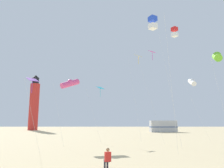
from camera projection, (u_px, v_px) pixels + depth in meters
kite_flyer_standing at (108, 158)px, 11.97m from camera, size 0.44×0.56×1.16m
kite_tube_rainbow at (71, 83)px, 25.88m from camera, size 3.21×3.19×7.87m
kite_diamond_magenta at (153, 56)px, 28.62m from camera, size 3.02×3.00×12.12m
kite_box_blue at (154, 23)px, 18.62m from camera, size 2.23×2.38×11.70m
kite_diamond_violet at (33, 82)px, 18.94m from camera, size 1.74×1.74×6.49m
kite_diamond_gold at (139, 60)px, 30.11m from camera, size 2.13×2.13×11.98m
kite_diamond_cyan at (101, 90)px, 28.45m from camera, size 2.54×2.54×7.25m
kite_box_scarlet at (175, 32)px, 25.20m from camera, size 2.20×2.21×13.63m
kite_tube_white at (193, 82)px, 30.70m from camera, size 3.00×3.02×8.90m
kite_tube_lime at (218, 57)px, 20.58m from camera, size 1.61×2.58×9.49m
lighthouse_distant at (35, 104)px, 64.88m from camera, size 2.80×2.80×16.80m
rv_van_silver at (164, 126)px, 52.48m from camera, size 6.55×2.68×2.80m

